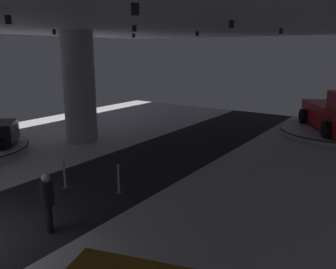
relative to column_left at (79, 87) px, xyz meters
The scene contains 5 objects.
column_left is the anchor object (origin of this frame).
display_platform_deep_right 13.99m from the column_left, 40.08° to the left, with size 5.79×5.79×0.24m.
visitor_walking_near 9.51m from the column_left, 47.26° to the right, with size 0.32×0.32×1.59m.
stanchion_a 6.87m from the column_left, 47.26° to the right, with size 0.28×0.28×1.01m.
stanchion_c 7.76m from the column_left, 33.28° to the right, with size 0.28×0.28×1.01m.
Camera 1 is at (8.45, -2.84, 4.57)m, focal length 37.10 mm.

